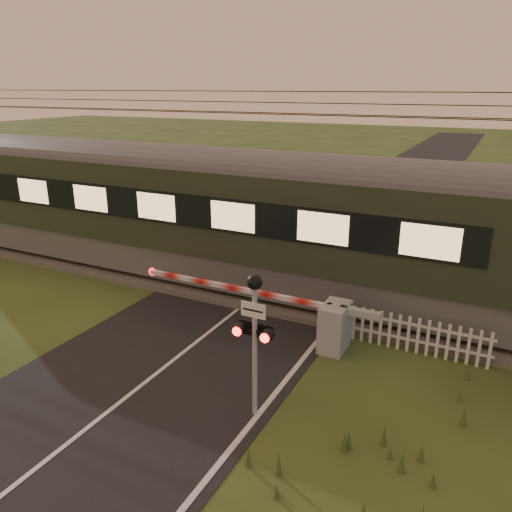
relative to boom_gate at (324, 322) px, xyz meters
The scene contains 7 objects.
ground 4.93m from the boom_gate, 127.30° to the right, with size 160.00×160.00×0.00m, color #303C17.
road 5.11m from the boom_gate, 125.55° to the right, with size 6.00×140.00×0.03m.
track_bed 4.00m from the boom_gate, 138.59° to the left, with size 140.00×3.40×0.39m.
overhead_wires 6.41m from the boom_gate, 138.59° to the left, with size 120.00×0.62×0.62m.
boom_gate is the anchor object (origin of this frame).
crossing_signal 3.53m from the boom_gate, 95.24° to the right, with size 0.76×0.34×3.00m.
picket_fence 2.29m from the boom_gate, 18.27° to the left, with size 3.44×0.08×0.94m.
Camera 1 is at (6.49, -6.87, 6.24)m, focal length 35.00 mm.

